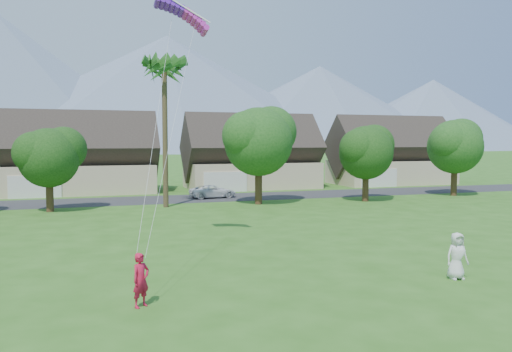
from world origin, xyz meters
name	(u,v)px	position (x,y,z in m)	size (l,w,h in m)	color
ground	(355,321)	(0.00, 0.00, 0.00)	(500.00, 500.00, 0.00)	#2D6019
street	(179,199)	(0.00, 34.00, 0.01)	(90.00, 7.00, 0.01)	#2D2D30
kite_flyer	(141,280)	(-6.14, 3.36, 0.91)	(0.66, 0.44, 1.82)	#BE1536
watcher	(457,256)	(6.17, 2.95, 0.94)	(0.92, 0.60, 1.88)	silver
parked_car	(213,191)	(3.27, 34.00, 0.63)	(2.08, 4.50, 1.25)	white
mountain_ridge	(131,97)	(10.40, 260.00, 29.07)	(540.00, 240.00, 70.00)	slate
houses_row	(171,160)	(0.49, 42.99, 3.44)	(72.75, 8.19, 8.86)	beige
tree_row	(177,149)	(-1.14, 27.92, 4.89)	(62.27, 6.67, 8.45)	#47301C
fan_palm	(164,64)	(-2.00, 28.50, 11.80)	(3.00, 3.00, 13.80)	#4C3D26
parafoil_kite	(184,13)	(-3.15, 12.05, 11.94)	(2.98, 1.13, 0.50)	#681CD3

